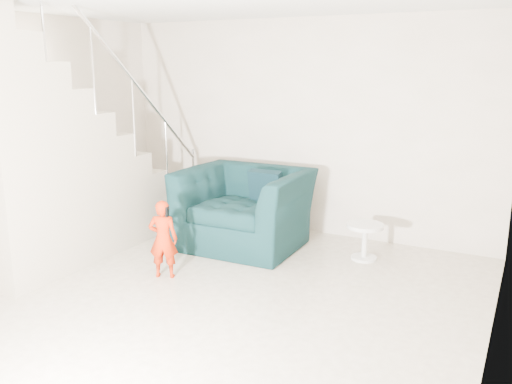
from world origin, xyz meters
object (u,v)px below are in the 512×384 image
at_px(side_table, 365,236).
at_px(staircase, 56,175).
at_px(armchair, 245,208).
at_px(toddler, 163,239).

height_order(side_table, staircase, staircase).
distance_m(armchair, side_table, 1.45).
bearing_deg(toddler, side_table, -162.80).
relative_size(side_table, staircase, 0.11).
distance_m(armchair, toddler, 1.29).
bearing_deg(toddler, armchair, -124.76).
bearing_deg(staircase, toddler, 1.46).
xyz_separation_m(armchair, toddler, (-0.25, -1.27, -0.05)).
xyz_separation_m(armchair, side_table, (1.43, 0.18, -0.18)).
bearing_deg(armchair, staircase, -142.71).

